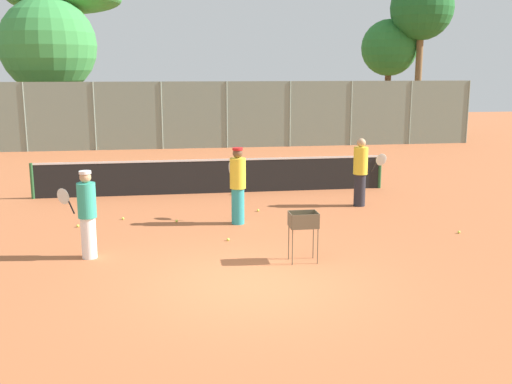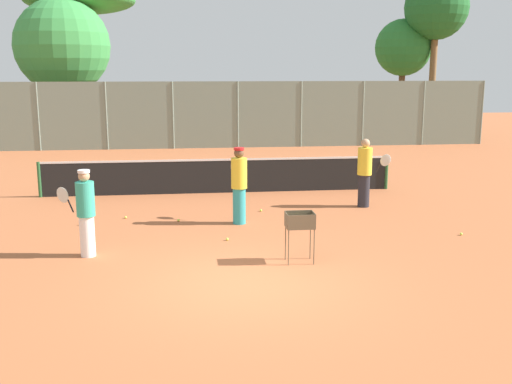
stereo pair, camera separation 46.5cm
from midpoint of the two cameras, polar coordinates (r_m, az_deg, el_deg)
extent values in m
plane|color=#B26038|center=(10.89, 0.16, -8.71)|extent=(80.00, 80.00, 0.00)
cylinder|color=#26592D|center=(18.97, -19.28, 1.12)|extent=(0.10, 0.10, 1.07)
cylinder|color=#26592D|center=(19.66, 12.98, 1.83)|extent=(0.10, 0.10, 1.07)
cube|color=black|center=(18.56, -2.85, 1.45)|extent=(10.75, 0.01, 1.01)
cube|color=white|center=(18.47, -2.87, 3.08)|extent=(10.75, 0.02, 0.06)
cylinder|color=gray|center=(29.85, -19.62, 6.78)|extent=(0.08, 0.08, 3.20)
cylinder|color=gray|center=(29.32, -13.62, 7.05)|extent=(0.08, 0.08, 3.20)
cylinder|color=gray|center=(29.12, -7.46, 7.25)|extent=(0.08, 0.08, 3.20)
cylinder|color=gray|center=(29.25, -1.28, 7.37)|extent=(0.08, 0.08, 3.20)
cylinder|color=gray|center=(29.71, 4.77, 7.40)|extent=(0.08, 0.08, 3.20)
cylinder|color=gray|center=(30.48, 10.58, 7.35)|extent=(0.08, 0.08, 3.20)
cylinder|color=gray|center=(31.55, 16.05, 7.23)|extent=(0.08, 0.08, 3.20)
cylinder|color=gray|center=(32.88, 21.11, 7.07)|extent=(0.08, 0.08, 3.20)
cube|color=gray|center=(29.14, -4.36, 7.32)|extent=(28.10, 0.01, 3.20)
cylinder|color=brown|center=(34.88, -15.70, 10.50)|extent=(0.39, 0.39, 6.68)
ellipsoid|color=#338438|center=(35.07, -16.08, 17.18)|extent=(5.94, 5.94, 1.49)
cylinder|color=brown|center=(35.42, 16.79, 9.91)|extent=(0.37, 0.37, 6.02)
sphere|color=#1E6028|center=(35.56, 17.19, 16.45)|extent=(3.47, 3.47, 3.47)
cylinder|color=brown|center=(36.12, 13.99, 8.49)|extent=(0.36, 0.36, 4.01)
sphere|color=#28722D|center=(36.09, 14.23, 13.20)|extent=(3.20, 3.20, 3.20)
cylinder|color=brown|center=(32.83, -17.22, 7.56)|extent=(0.45, 0.45, 3.48)
sphere|color=#388E42|center=(32.78, -17.56, 13.12)|extent=(4.82, 4.82, 4.82)
cylinder|color=#26262D|center=(17.00, 11.00, 0.12)|extent=(0.32, 0.32, 0.91)
cylinder|color=yellow|center=(16.85, 11.11, 2.89)|extent=(0.40, 0.40, 0.76)
sphere|color=tan|center=(16.79, 11.18, 4.58)|extent=(0.25, 0.25, 0.25)
cylinder|color=black|center=(16.95, 12.35, 2.24)|extent=(0.15, 0.05, 0.27)
ellipsoid|color=silver|center=(16.95, 13.01, 2.96)|extent=(0.40, 0.09, 0.43)
cylinder|color=white|center=(12.72, -14.75, -4.09)|extent=(0.30, 0.30, 0.85)
cylinder|color=teal|center=(12.53, -14.94, -0.65)|extent=(0.37, 0.37, 0.71)
sphere|color=tan|center=(12.45, -15.05, 1.46)|extent=(0.23, 0.23, 0.23)
cylinder|color=white|center=(12.43, -15.07, 1.91)|extent=(0.24, 0.24, 0.06)
cylinder|color=black|center=(12.78, -16.24, -1.30)|extent=(0.14, 0.09, 0.27)
ellipsoid|color=silver|center=(12.84, -16.96, -0.28)|extent=(0.37, 0.21, 0.43)
cylinder|color=teal|center=(14.86, -0.71, -1.33)|extent=(0.32, 0.32, 0.90)
cylinder|color=yellow|center=(14.70, -0.72, 1.81)|extent=(0.39, 0.39, 0.75)
sphere|color=brown|center=(14.62, -0.72, 3.73)|extent=(0.24, 0.24, 0.24)
cylinder|color=red|center=(14.61, -0.72, 4.13)|extent=(0.26, 0.26, 0.06)
cylinder|color=black|center=(15.08, -1.16, 1.34)|extent=(0.06, 0.15, 0.27)
ellipsoid|color=silver|center=(15.22, -1.38, 2.27)|extent=(0.11, 0.40, 0.43)
cylinder|color=brown|center=(11.78, 4.25, -5.33)|extent=(0.02, 0.02, 0.72)
cylinder|color=brown|center=(11.88, 6.68, -5.22)|extent=(0.02, 0.02, 0.72)
cylinder|color=brown|center=(12.11, 3.93, -4.84)|extent=(0.02, 0.02, 0.72)
cylinder|color=brown|center=(12.22, 6.29, -4.74)|extent=(0.02, 0.02, 0.72)
cube|color=brown|center=(11.90, 5.32, -3.35)|extent=(0.55, 0.40, 0.01)
cube|color=brown|center=(11.67, 5.54, -2.92)|extent=(0.55, 0.01, 0.30)
cube|color=brown|center=(12.05, 5.13, -2.44)|extent=(0.55, 0.01, 0.30)
cube|color=brown|center=(11.81, 4.03, -2.72)|extent=(0.01, 0.40, 0.30)
cube|color=brown|center=(11.92, 6.63, -2.63)|extent=(0.01, 0.40, 0.30)
sphere|color=#D1E54C|center=(11.89, 6.16, -3.17)|extent=(0.07, 0.07, 0.07)
sphere|color=#D1E54C|center=(11.80, 5.23, -3.27)|extent=(0.07, 0.07, 0.07)
sphere|color=#D1E54C|center=(11.82, 5.29, -2.99)|extent=(0.07, 0.07, 0.07)
sphere|color=#D1E54C|center=(11.99, 5.92, -3.04)|extent=(0.07, 0.07, 0.07)
sphere|color=#D1E54C|center=(11.95, 5.62, -2.83)|extent=(0.07, 0.07, 0.07)
sphere|color=#D1E54C|center=(11.93, 4.63, -2.83)|extent=(0.07, 0.07, 0.07)
sphere|color=#D1E54C|center=(11.90, 6.22, -3.17)|extent=(0.07, 0.07, 0.07)
sphere|color=#D1E54C|center=(11.87, 6.21, -2.94)|extent=(0.07, 0.07, 0.07)
sphere|color=#D1E54C|center=(11.78, 5.83, -3.05)|extent=(0.07, 0.07, 0.07)
sphere|color=#D1E54C|center=(11.86, 5.05, -3.19)|extent=(0.07, 0.07, 0.07)
sphere|color=#D1E54C|center=(11.83, 4.83, -2.96)|extent=(0.07, 0.07, 0.07)
sphere|color=#D1E54C|center=(11.88, 5.02, -2.91)|extent=(0.07, 0.07, 0.07)
sphere|color=#D1E54C|center=(14.78, 19.82, -3.78)|extent=(0.07, 0.07, 0.07)
sphere|color=#D1E54C|center=(13.50, -1.77, -4.52)|extent=(0.07, 0.07, 0.07)
sphere|color=#D1E54C|center=(15.31, -15.54, -2.98)|extent=(0.07, 0.07, 0.07)
sphere|color=#D1E54C|center=(15.25, -6.53, -2.69)|extent=(0.07, 0.07, 0.07)
sphere|color=#D1E54C|center=(15.75, -11.47, -2.38)|extent=(0.07, 0.07, 0.07)
sphere|color=#D1E54C|center=(16.20, 1.29, -1.76)|extent=(0.07, 0.07, 0.07)
sphere|color=#D1E54C|center=(18.36, -1.13, -0.16)|extent=(0.07, 0.07, 0.07)
cube|color=white|center=(32.98, -14.61, 5.47)|extent=(4.20, 1.70, 0.90)
cube|color=#33383D|center=(32.93, -15.03, 6.84)|extent=(2.20, 1.50, 0.70)
camera|label=1|loc=(0.23, -89.03, 0.20)|focal=42.00mm
camera|label=2|loc=(0.23, 90.97, -0.20)|focal=42.00mm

